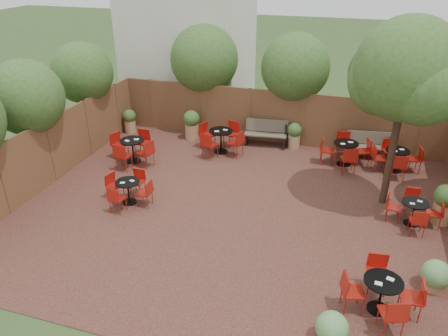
% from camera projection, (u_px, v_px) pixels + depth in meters
% --- Properties ---
extents(ground, '(80.00, 80.00, 0.00)m').
position_uv_depth(ground, '(239.00, 210.00, 12.01)').
color(ground, '#354F23').
rests_on(ground, ground).
extents(courtyard_paving, '(12.00, 10.00, 0.02)m').
position_uv_depth(courtyard_paving, '(239.00, 210.00, 12.00)').
color(courtyard_paving, '#3B1C18').
rests_on(courtyard_paving, ground).
extents(fence_back, '(12.00, 0.08, 2.00)m').
position_uv_depth(fence_back, '(276.00, 117.00, 15.81)').
color(fence_back, '#54361F').
rests_on(fence_back, ground).
extents(fence_left, '(0.08, 10.00, 2.00)m').
position_uv_depth(fence_left, '(51.00, 151.00, 13.14)').
color(fence_left, '#54361F').
rests_on(fence_left, ground).
extents(neighbour_building, '(5.00, 4.00, 8.00)m').
position_uv_depth(neighbour_building, '(189.00, 16.00, 18.19)').
color(neighbour_building, beige).
rests_on(neighbour_building, ground).
extents(overhang_foliage, '(15.96, 10.82, 2.67)m').
position_uv_depth(overhang_foliage, '(224.00, 85.00, 13.41)').
color(overhang_foliage, '#2E531A').
rests_on(overhang_foliage, ground).
extents(courtyard_tree, '(2.79, 2.69, 5.17)m').
position_uv_depth(courtyard_tree, '(406.00, 76.00, 10.71)').
color(courtyard_tree, black).
rests_on(courtyard_tree, courtyard_paving).
extents(park_bench_left, '(1.59, 0.69, 0.96)m').
position_uv_depth(park_bench_left, '(266.00, 132.00, 15.78)').
color(park_bench_left, brown).
rests_on(park_bench_left, courtyard_paving).
extents(park_bench_right, '(1.53, 0.66, 0.92)m').
position_uv_depth(park_bench_right, '(368.00, 145.00, 14.84)').
color(park_bench_right, brown).
rests_on(park_bench_right, courtyard_paving).
extents(bistro_tables, '(10.32, 8.19, 0.95)m').
position_uv_depth(bistro_tables, '(273.00, 171.00, 13.14)').
color(bistro_tables, black).
rests_on(bistro_tables, courtyard_paving).
extents(planters, '(11.49, 4.24, 1.12)m').
position_uv_depth(planters, '(259.00, 144.00, 14.67)').
color(planters, '#A57952').
rests_on(planters, courtyard_paving).
extents(low_shrubs, '(2.99, 2.73, 0.68)m').
position_uv_depth(low_shrubs, '(417.00, 316.00, 8.10)').
color(low_shrubs, '#A57952').
rests_on(low_shrubs, courtyard_paving).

